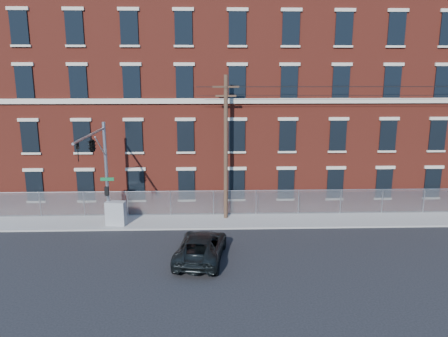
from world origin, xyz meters
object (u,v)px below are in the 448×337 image
Objects in this scene: pickup_truck at (201,247)px; utility_cabinet at (116,213)px; utility_pole_near at (226,146)px; traffic_signal_mast at (96,155)px.

pickup_truck is 8.02m from utility_cabinet.
pickup_truck is at bearing -103.58° from utility_pole_near.
utility_cabinet is at bearing -35.01° from pickup_truck.
utility_pole_near reaches higher than traffic_signal_mast.
pickup_truck is at bearing -35.11° from utility_cabinet.
utility_pole_near is 8.31m from pickup_truck.
pickup_truck is (-1.63, -6.73, -4.60)m from utility_pole_near.
traffic_signal_mast is at bearing -95.31° from utility_cabinet.
utility_pole_near reaches higher than pickup_truck.
traffic_signal_mast is 4.28× the size of utility_cabinet.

